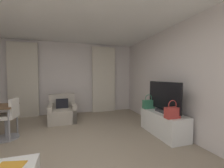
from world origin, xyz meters
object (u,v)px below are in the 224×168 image
object	(u,v)px
armchair	(62,112)
tv_console	(163,123)
desk_chair	(8,121)
magazine_open	(10,167)
tv_flatscreen	(164,98)
handbag_primary	(149,104)
handbag_secondary	(172,112)

from	to	relation	value
armchair	tv_console	size ratio (longest dim) A/B	0.71
desk_chair	magazine_open	world-z (taller)	desk_chair
tv_console	tv_flatscreen	world-z (taller)	tv_flatscreen
magazine_open	tv_console	world-z (taller)	tv_console
armchair	handbag_primary	bearing A→B (deg)	-30.55
tv_flatscreen	handbag_secondary	xyz separation A→B (m)	(-0.14, -0.46, -0.22)
armchair	tv_console	xyz separation A→B (m)	(2.32, -1.76, -0.00)
magazine_open	handbag_primary	size ratio (longest dim) A/B	0.86
armchair	tv_flatscreen	xyz separation A→B (m)	(2.32, -1.76, 0.60)
armchair	handbag_primary	distance (m)	2.59
tv_console	tv_flatscreen	bearing A→B (deg)	90.00
magazine_open	tv_flatscreen	xyz separation A→B (m)	(2.76, 1.05, 0.49)
magazine_open	tv_flatscreen	world-z (taller)	tv_flatscreen
magazine_open	handbag_secondary	world-z (taller)	handbag_secondary
desk_chair	handbag_primary	distance (m)	3.32
desk_chair	handbag_secondary	distance (m)	3.51
desk_chair	handbag_primary	xyz separation A→B (m)	(3.29, -0.33, 0.26)
magazine_open	desk_chair	bearing A→B (deg)	109.51
armchair	tv_flatscreen	size ratio (longest dim) A/B	0.78
armchair	desk_chair	xyz separation A→B (m)	(-1.09, -0.97, 0.13)
magazine_open	handbag_primary	bearing A→B (deg)	29.78
desk_chair	handbag_primary	world-z (taller)	handbag_primary
armchair	magazine_open	size ratio (longest dim) A/B	2.75
magazine_open	handbag_primary	distance (m)	3.05
handbag_secondary	tv_console	bearing A→B (deg)	73.56
magazine_open	tv_flatscreen	distance (m)	2.99
armchair	handbag_secondary	distance (m)	3.14
tv_flatscreen	handbag_primary	world-z (taller)	tv_flatscreen
armchair	desk_chair	bearing A→B (deg)	-138.23
magazine_open	handbag_secondary	size ratio (longest dim) A/B	0.86
handbag_secondary	armchair	bearing A→B (deg)	134.54
handbag_primary	tv_console	bearing A→B (deg)	-75.72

